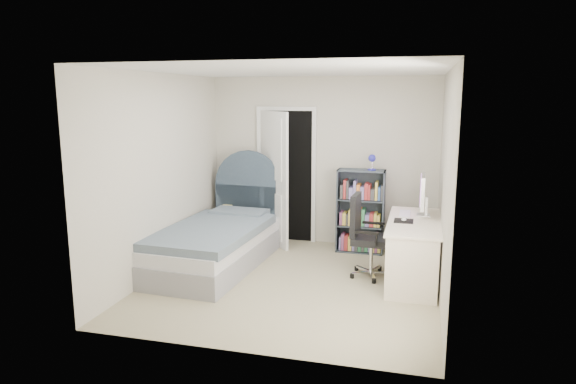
% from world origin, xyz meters
% --- Properties ---
extents(room_shell, '(3.50, 3.70, 2.60)m').
position_xyz_m(room_shell, '(0.00, 0.00, 1.25)').
color(room_shell, gray).
rests_on(room_shell, ground).
extents(door, '(0.92, 0.61, 2.06)m').
position_xyz_m(door, '(-0.63, 1.59, 1.03)').
color(door, black).
rests_on(door, ground).
extents(bed, '(1.21, 2.37, 1.42)m').
position_xyz_m(bed, '(-1.12, 0.41, 0.32)').
color(bed, gray).
rests_on(bed, ground).
extents(nightstand, '(0.40, 0.40, 0.59)m').
position_xyz_m(nightstand, '(-1.34, 1.33, 0.39)').
color(nightstand, tan).
rests_on(nightstand, ground).
extents(floor_lamp, '(0.19, 0.19, 1.32)m').
position_xyz_m(floor_lamp, '(-0.91, 1.61, 0.54)').
color(floor_lamp, silver).
rests_on(floor_lamp, ground).
extents(bookcase, '(0.67, 0.29, 1.42)m').
position_xyz_m(bookcase, '(0.64, 1.44, 0.56)').
color(bookcase, '#37424C').
rests_on(bookcase, ground).
extents(desk, '(0.61, 1.54, 1.26)m').
position_xyz_m(desk, '(1.39, 0.44, 0.41)').
color(desk, '#F2E2CA').
rests_on(desk, ground).
extents(office_chair, '(0.53, 0.55, 1.03)m').
position_xyz_m(office_chair, '(0.81, 0.45, 0.57)').
color(office_chair, silver).
rests_on(office_chair, ground).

